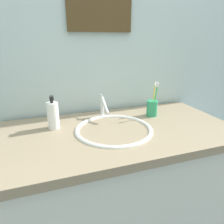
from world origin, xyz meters
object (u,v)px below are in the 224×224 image
Objects in this scene: toothbrush_green at (155,98)px; faucet at (103,106)px; soap_dispenser at (53,115)px; toothbrush_yellow at (154,96)px; toothbrush_cup at (152,108)px.

faucet is at bearing 163.49° from toothbrush_green.
faucet is 0.85× the size of soap_dispenser.
soap_dispenser is at bearing -178.08° from toothbrush_yellow.
toothbrush_green is 1.15× the size of soap_dispenser.
faucet is at bearing 167.16° from toothbrush_cup.
toothbrush_yellow is at bearing 1.92° from soap_dispenser.
toothbrush_yellow is (0.02, 0.02, 0.07)m from toothbrush_cup.
toothbrush_cup is 0.53× the size of soap_dispenser.
toothbrush_cup is (0.30, -0.07, -0.02)m from faucet.
toothbrush_cup is 0.48× the size of toothbrush_yellow.
toothbrush_green is at bearing -16.51° from faucet.
faucet is 0.76× the size of toothbrush_yellow.
toothbrush_yellow reaches higher than soap_dispenser.
toothbrush_cup is 0.46× the size of toothbrush_green.
soap_dispenser is at bearing -166.69° from faucet.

